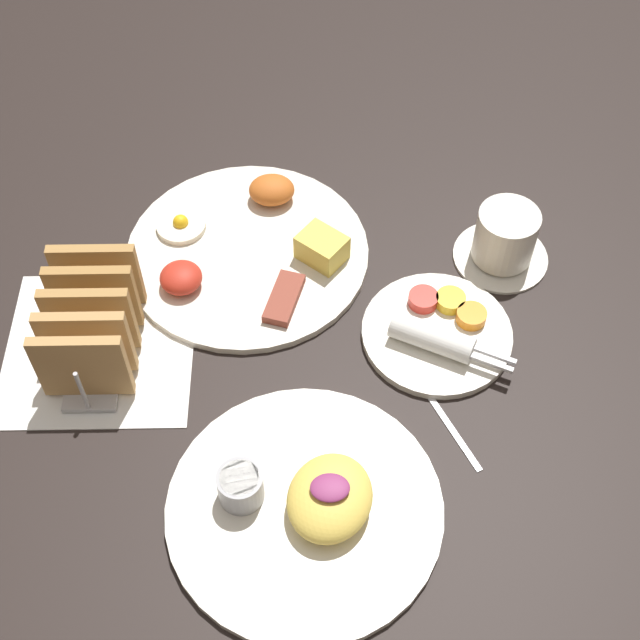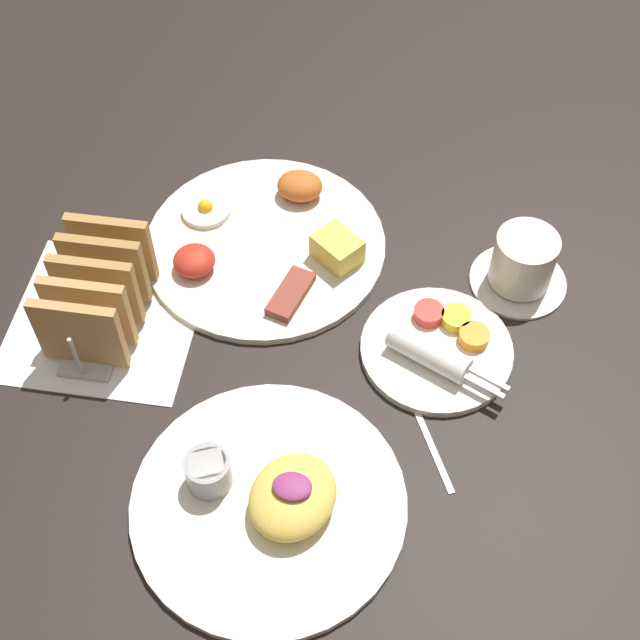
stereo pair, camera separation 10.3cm
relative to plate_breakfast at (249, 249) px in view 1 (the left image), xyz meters
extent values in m
plane|color=black|center=(0.01, -0.16, -0.01)|extent=(3.00, 3.00, 0.00)
cube|color=white|center=(-0.17, -0.14, -0.01)|extent=(0.22, 0.22, 0.00)
cylinder|color=silver|center=(0.00, 0.00, -0.01)|extent=(0.31, 0.31, 0.01)
cube|color=#E5C64C|center=(0.09, -0.02, 0.02)|extent=(0.07, 0.07, 0.04)
ellipsoid|color=#C66023|center=(0.03, 0.09, 0.02)|extent=(0.06, 0.05, 0.03)
cylinder|color=#F4EACC|center=(-0.09, 0.04, 0.00)|extent=(0.06, 0.06, 0.01)
sphere|color=yellow|center=(-0.09, 0.04, 0.01)|extent=(0.02, 0.02, 0.02)
ellipsoid|color=red|center=(-0.08, -0.06, 0.01)|extent=(0.05, 0.05, 0.03)
cube|color=brown|center=(0.04, -0.08, 0.01)|extent=(0.05, 0.08, 0.01)
cylinder|color=silver|center=(0.23, -0.13, -0.01)|extent=(0.18, 0.18, 0.01)
cylinder|color=orange|center=(0.27, -0.12, 0.01)|extent=(0.04, 0.04, 0.01)
cylinder|color=gold|center=(0.25, -0.09, 0.01)|extent=(0.04, 0.04, 0.01)
cylinder|color=red|center=(0.21, -0.09, 0.01)|extent=(0.04, 0.04, 0.01)
cylinder|color=white|center=(0.22, -0.15, 0.02)|extent=(0.10, 0.07, 0.03)
cube|color=silver|center=(0.29, -0.18, 0.02)|extent=(0.05, 0.03, 0.00)
cube|color=silver|center=(0.28, -0.19, 0.02)|extent=(0.05, 0.03, 0.00)
cylinder|color=silver|center=(0.07, -0.35, -0.01)|extent=(0.29, 0.29, 0.01)
ellipsoid|color=#EAC651|center=(0.09, -0.35, 0.02)|extent=(0.11, 0.12, 0.04)
ellipsoid|color=#8C3366|center=(0.09, -0.35, 0.04)|extent=(0.04, 0.03, 0.01)
cylinder|color=#99999E|center=(0.00, -0.34, 0.02)|extent=(0.05, 0.05, 0.04)
cylinder|color=white|center=(0.00, -0.34, 0.04)|extent=(0.04, 0.04, 0.01)
cube|color=#B7B7BC|center=(-0.17, -0.14, 0.00)|extent=(0.06, 0.18, 0.01)
cube|color=tan|center=(-0.17, -0.21, 0.05)|extent=(0.10, 0.01, 0.10)
cube|color=tan|center=(-0.17, -0.18, 0.05)|extent=(0.10, 0.01, 0.10)
cube|color=#AC7E46|center=(-0.17, -0.14, 0.05)|extent=(0.10, 0.01, 0.10)
cube|color=#A67840|center=(-0.17, -0.11, 0.05)|extent=(0.10, 0.01, 0.10)
cube|color=#AA7C44|center=(-0.17, -0.08, 0.05)|extent=(0.10, 0.01, 0.10)
cylinder|color=#B7B7BC|center=(-0.17, -0.23, 0.03)|extent=(0.01, 0.01, 0.07)
cylinder|color=#B7B7BC|center=(-0.17, -0.06, 0.03)|extent=(0.01, 0.01, 0.07)
cylinder|color=silver|center=(0.32, -0.01, -0.01)|extent=(0.12, 0.12, 0.01)
cylinder|color=silver|center=(0.32, -0.01, 0.03)|extent=(0.08, 0.08, 0.07)
cylinder|color=#381E0F|center=(0.32, -0.01, 0.06)|extent=(0.06, 0.06, 0.01)
cube|color=silver|center=(0.23, -0.26, -0.01)|extent=(0.05, 0.10, 0.00)
ellipsoid|color=silver|center=(0.20, -0.20, -0.01)|extent=(0.02, 0.02, 0.01)
camera|label=1|loc=(0.08, -0.75, 0.85)|focal=50.00mm
camera|label=2|loc=(0.18, -0.74, 0.85)|focal=50.00mm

